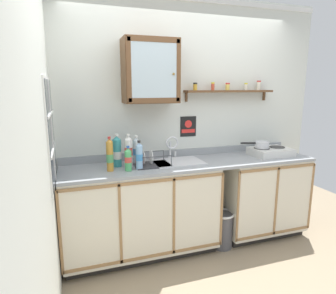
# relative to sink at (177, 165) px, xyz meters

# --- Properties ---
(floor) EXTENTS (5.74, 5.74, 0.00)m
(floor) POSITION_rel_sink_xyz_m (0.16, -0.45, -0.92)
(floor) COLOR gray
(floor) RESTS_ON ground
(back_wall) EXTENTS (3.34, 0.07, 2.68)m
(back_wall) POSITION_rel_sink_xyz_m (0.16, 0.28, 0.43)
(back_wall) COLOR silver
(back_wall) RESTS_ON ground
(side_wall_left) EXTENTS (0.05, 3.51, 2.68)m
(side_wall_left) POSITION_rel_sink_xyz_m (-1.23, -0.70, 0.42)
(side_wall_left) COLOR silver
(side_wall_left) RESTS_ON ground
(lower_cabinet_run) EXTENTS (1.58, 0.59, 0.92)m
(lower_cabinet_run) POSITION_rel_sink_xyz_m (-0.41, -0.03, -0.46)
(lower_cabinet_run) COLOR black
(lower_cabinet_run) RESTS_ON ground
(lower_cabinet_run_right) EXTENTS (0.98, 0.59, 0.92)m
(lower_cabinet_run_right) POSITION_rel_sink_xyz_m (1.03, -0.03, -0.46)
(lower_cabinet_run_right) COLOR black
(lower_cabinet_run_right) RESTS_ON ground
(countertop) EXTENTS (2.70, 0.61, 0.03)m
(countertop) POSITION_rel_sink_xyz_m (0.16, -0.04, 0.01)
(countertop) COLOR gray
(countertop) RESTS_ON lower_cabinet_run
(backsplash) EXTENTS (2.70, 0.02, 0.08)m
(backsplash) POSITION_rel_sink_xyz_m (0.16, 0.25, 0.07)
(backsplash) COLOR gray
(backsplash) RESTS_ON countertop
(sink) EXTENTS (0.51, 0.42, 0.38)m
(sink) POSITION_rel_sink_xyz_m (0.00, 0.00, 0.00)
(sink) COLOR silver
(sink) RESTS_ON countertop
(hot_plate_stove) EXTENTS (0.44, 0.34, 0.09)m
(hot_plate_stove) POSITION_rel_sink_xyz_m (1.13, -0.06, 0.07)
(hot_plate_stove) COLOR silver
(hot_plate_stove) RESTS_ON countertop
(saucepan) EXTENTS (0.33, 0.16, 0.07)m
(saucepan) POSITION_rel_sink_xyz_m (1.02, -0.03, 0.16)
(saucepan) COLOR silver
(saucepan) RESTS_ON hot_plate_stove
(bottle_water_blue_0) EXTENTS (0.07, 0.07, 0.28)m
(bottle_water_blue_0) POSITION_rel_sink_xyz_m (-0.44, -0.14, 0.16)
(bottle_water_blue_0) COLOR #8CB7E0
(bottle_water_blue_0) RESTS_ON countertop
(bottle_juice_amber_1) EXTENTS (0.07, 0.07, 0.33)m
(bottle_juice_amber_1) POSITION_rel_sink_xyz_m (-0.71, -0.11, 0.18)
(bottle_juice_amber_1) COLOR gold
(bottle_juice_amber_1) RESTS_ON countertop
(bottle_water_clear_2) EXTENTS (0.07, 0.07, 0.29)m
(bottle_water_clear_2) POSITION_rel_sink_xyz_m (-0.42, 0.07, 0.16)
(bottle_water_clear_2) COLOR silver
(bottle_water_clear_2) RESTS_ON countertop
(bottle_detergent_teal_3) EXTENTS (0.09, 0.09, 0.33)m
(bottle_detergent_teal_3) POSITION_rel_sink_xyz_m (-0.62, 0.03, 0.18)
(bottle_detergent_teal_3) COLOR teal
(bottle_detergent_teal_3) RESTS_ON countertop
(bottle_soda_green_4) EXTENTS (0.07, 0.07, 0.24)m
(bottle_soda_green_4) POSITION_rel_sink_xyz_m (-0.55, -0.15, 0.14)
(bottle_soda_green_4) COLOR #4CB266
(bottle_soda_green_4) RESTS_ON countertop
(bottle_opaque_white_5) EXTENTS (0.08, 0.08, 0.33)m
(bottle_opaque_white_5) POSITION_rel_sink_xyz_m (-0.52, -0.02, 0.18)
(bottle_opaque_white_5) COLOR white
(bottle_opaque_white_5) RESTS_ON countertop
(dish_rack) EXTENTS (0.35, 0.27, 0.16)m
(dish_rack) POSITION_rel_sink_xyz_m (-0.30, -0.04, 0.05)
(dish_rack) COLOR #333338
(dish_rack) RESTS_ON countertop
(mug) EXTENTS (0.09, 0.12, 0.09)m
(mug) POSITION_rel_sink_xyz_m (-0.40, 0.03, 0.07)
(mug) COLOR #B24C47
(mug) RESTS_ON countertop
(wall_cabinet) EXTENTS (0.55, 0.32, 0.63)m
(wall_cabinet) POSITION_rel_sink_xyz_m (-0.25, 0.11, 0.96)
(wall_cabinet) COLOR brown
(spice_shelf) EXTENTS (1.08, 0.14, 0.23)m
(spice_shelf) POSITION_rel_sink_xyz_m (0.70, 0.19, 0.77)
(spice_shelf) COLOR brown
(warning_sign) EXTENTS (0.19, 0.01, 0.23)m
(warning_sign) POSITION_rel_sink_xyz_m (0.22, 0.25, 0.36)
(warning_sign) COLOR black
(window) EXTENTS (0.03, 0.75, 0.88)m
(window) POSITION_rel_sink_xyz_m (-1.20, -0.26, 0.45)
(window) COLOR #262D38
(trash_bin) EXTENTS (0.26, 0.26, 0.40)m
(trash_bin) POSITION_rel_sink_xyz_m (0.46, -0.19, -0.72)
(trash_bin) COLOR #4C4C51
(trash_bin) RESTS_ON ground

